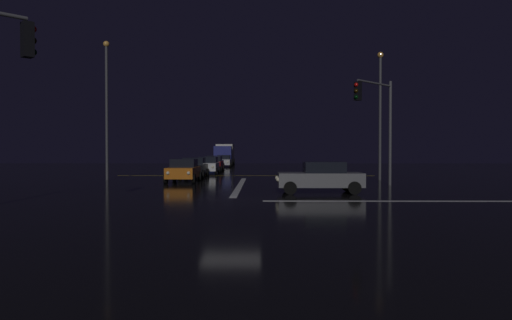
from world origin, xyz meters
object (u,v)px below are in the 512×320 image
(sedan_black, at_px, (194,167))
(sedan_blue, at_px, (215,162))
(traffic_signal_ne, at_px, (377,113))
(sedan_red, at_px, (213,164))
(sedan_silver, at_px, (224,161))
(sedan_white, at_px, (208,165))
(box_truck, at_px, (225,154))
(streetlamp_right_near, at_px, (380,107))
(streetlamp_left_near, at_px, (107,101))
(sedan_orange, at_px, (184,170))
(sedan_gray_crossing, at_px, (321,177))

(sedan_black, distance_m, sedan_blue, 17.07)
(traffic_signal_ne, bearing_deg, sedan_red, 119.83)
(traffic_signal_ne, bearing_deg, sedan_black, 141.58)
(sedan_silver, bearing_deg, sedan_blue, -94.71)
(sedan_white, distance_m, sedan_silver, 18.35)
(sedan_blue, bearing_deg, sedan_white, -87.57)
(box_truck, relative_size, streetlamp_right_near, 0.89)
(sedan_black, distance_m, sedan_silver, 23.87)
(sedan_black, distance_m, streetlamp_left_near, 8.41)
(sedan_silver, distance_m, streetlamp_right_near, 30.73)
(sedan_black, height_order, sedan_silver, same)
(sedan_white, height_order, sedan_silver, same)
(streetlamp_right_near, bearing_deg, sedan_orange, -169.58)
(sedan_blue, bearing_deg, sedan_black, -90.05)
(traffic_signal_ne, bearing_deg, sedan_white, 127.62)
(sedan_orange, height_order, box_truck, box_truck)
(sedan_blue, height_order, sedan_silver, same)
(sedan_black, height_order, sedan_gray_crossing, same)
(sedan_gray_crossing, bearing_deg, sedan_black, 120.63)
(sedan_white, xyz_separation_m, sedan_gray_crossing, (7.82, -19.57, 0.00))
(sedan_black, bearing_deg, sedan_blue, 89.95)
(sedan_black, bearing_deg, sedan_silver, 88.62)
(sedan_red, xyz_separation_m, traffic_signal_ne, (11.73, -20.46, 3.57))
(sedan_red, xyz_separation_m, sedan_gray_crossing, (7.84, -24.83, 0.00))
(sedan_blue, bearing_deg, streetlamp_left_near, -106.04)
(sedan_orange, height_order, sedan_silver, same)
(sedan_black, relative_size, sedan_silver, 1.00)
(sedan_black, height_order, streetlamp_right_near, streetlamp_right_near)
(sedan_orange, bearing_deg, sedan_black, 91.30)
(sedan_black, height_order, streetlamp_left_near, streetlamp_left_near)
(streetlamp_right_near, bearing_deg, sedan_red, 133.56)
(sedan_black, height_order, traffic_signal_ne, traffic_signal_ne)
(sedan_blue, relative_size, sedan_gray_crossing, 1.00)
(box_truck, xyz_separation_m, streetlamp_left_near, (-6.02, -34.37, 4.04))
(sedan_white, relative_size, sedan_red, 1.00)
(sedan_gray_crossing, bearing_deg, streetlamp_left_near, 143.17)
(streetlamp_left_near, bearing_deg, sedan_red, 65.87)
(box_truck, bearing_deg, sedan_silver, -86.54)
(sedan_silver, distance_m, streetlamp_left_near, 28.47)
(sedan_gray_crossing, bearing_deg, sedan_white, 111.78)
(sedan_black, distance_m, sedan_gray_crossing, 16.34)
(sedan_orange, distance_m, streetlamp_left_near, 8.19)
(sedan_orange, distance_m, sedan_white, 11.48)
(sedan_black, relative_size, traffic_signal_ne, 0.68)
(sedan_gray_crossing, bearing_deg, traffic_signal_ne, 48.33)
(sedan_white, height_order, box_truck, box_truck)
(streetlamp_left_near, bearing_deg, sedan_orange, -22.95)
(streetlamp_right_near, bearing_deg, sedan_silver, 116.17)
(box_truck, relative_size, streetlamp_left_near, 0.82)
(sedan_white, xyz_separation_m, streetlamp_right_near, (13.47, -8.93, 4.52))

